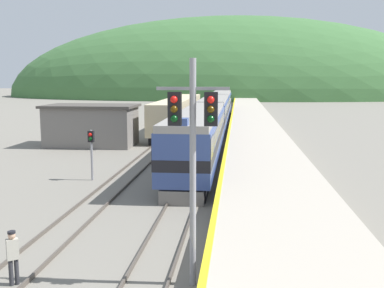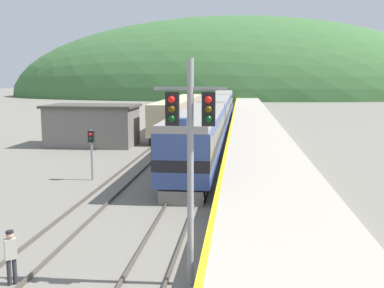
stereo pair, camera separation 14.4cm
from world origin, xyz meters
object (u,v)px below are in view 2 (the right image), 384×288
at_px(siding_train, 180,114).
at_px(signal_post_siding, 91,144).
at_px(carriage_second, 216,113).
at_px(express_train_lead_car, 199,136).
at_px(track_worker, 11,254).
at_px(signal_mast_main, 190,140).
at_px(carriage_third, 223,103).

bearing_deg(siding_train, signal_post_siding, -93.84).
bearing_deg(signal_post_siding, carriage_second, 76.66).
bearing_deg(express_train_lead_car, track_worker, -101.89).
xyz_separation_m(signal_post_siding, track_worker, (2.25, -14.55, -1.32)).
xyz_separation_m(carriage_second, signal_mast_main, (1.48, -41.03, 2.41)).
distance_m(signal_post_siding, track_worker, 14.78).
bearing_deg(track_worker, carriage_second, 84.28).
height_order(siding_train, signal_post_siding, siding_train).
xyz_separation_m(express_train_lead_car, siding_train, (-4.52, 23.05, -0.22)).
xyz_separation_m(express_train_lead_car, carriage_second, (0.00, 21.81, -0.01)).
height_order(express_train_lead_car, signal_post_siding, express_train_lead_car).
relative_size(express_train_lead_car, siding_train, 0.77).
bearing_deg(carriage_second, signal_post_siding, -103.34).
relative_size(signal_mast_main, track_worker, 3.99).
bearing_deg(signal_mast_main, carriage_third, 91.37).
xyz_separation_m(carriage_third, track_worker, (-4.17, -62.29, -1.23)).
bearing_deg(signal_mast_main, carriage_second, 92.06).
height_order(express_train_lead_car, signal_mast_main, signal_mast_main).
relative_size(siding_train, signal_mast_main, 3.96).
relative_size(carriage_second, track_worker, 11.10).
xyz_separation_m(siding_train, track_worker, (0.35, -42.86, -1.02)).
distance_m(express_train_lead_car, siding_train, 23.49).
distance_m(signal_mast_main, signal_post_siding, 16.19).
xyz_separation_m(express_train_lead_car, signal_mast_main, (1.48, -19.21, 2.40)).
height_order(siding_train, signal_mast_main, signal_mast_main).
relative_size(express_train_lead_car, carriage_second, 1.09).
distance_m(siding_train, signal_post_siding, 28.38).
bearing_deg(track_worker, signal_mast_main, 6.06).
height_order(carriage_third, signal_mast_main, signal_mast_main).
relative_size(express_train_lead_car, carriage_third, 1.09).
bearing_deg(carriage_third, siding_train, -103.11).
xyz_separation_m(carriage_second, siding_train, (-4.52, 1.24, -0.21)).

